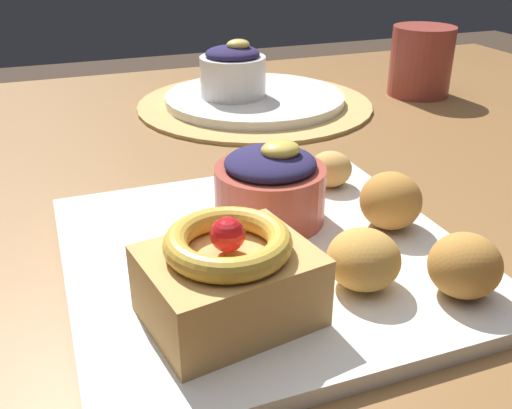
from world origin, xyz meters
TOP-DOWN VIEW (x-y plane):
  - dining_table at (0.00, 0.00)m, footprint 1.49×0.96m
  - woven_placemat at (0.16, 0.22)m, footprint 0.32×0.32m
  - front_plate at (0.03, -0.16)m, footprint 0.29×0.29m
  - cake_slice at (-0.02, -0.23)m, footprint 0.11×0.09m
  - berry_ramekin at (0.05, -0.12)m, footprint 0.09×0.09m
  - fritter_front at (0.13, -0.17)m, footprint 0.05×0.05m
  - fritter_middle at (0.13, -0.26)m, footprint 0.05×0.05m
  - fritter_back at (0.13, -0.08)m, footprint 0.04×0.04m
  - fritter_extra at (0.07, -0.23)m, footprint 0.05×0.05m
  - back_plate at (0.16, 0.22)m, footprint 0.25×0.25m
  - back_ramekin at (0.13, 0.22)m, footprint 0.09×0.09m
  - coffee_mug at (0.41, 0.19)m, footprint 0.09×0.09m

SIDE VIEW (x-z plane):
  - dining_table at x=0.00m, z-range 0.28..1.01m
  - woven_placemat at x=0.16m, z-range 0.73..0.73m
  - front_plate at x=0.03m, z-range 0.73..0.74m
  - back_plate at x=0.16m, z-range 0.73..0.75m
  - fritter_back at x=0.13m, z-range 0.74..0.77m
  - fritter_extra at x=0.07m, z-range 0.74..0.78m
  - fritter_middle at x=0.13m, z-range 0.74..0.78m
  - fritter_front at x=0.13m, z-range 0.74..0.79m
  - cake_slice at x=-0.02m, z-range 0.74..0.81m
  - berry_ramekin at x=0.05m, z-range 0.74..0.81m
  - coffee_mug at x=0.41m, z-range 0.73..0.83m
  - back_ramekin at x=0.13m, z-range 0.74..0.82m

